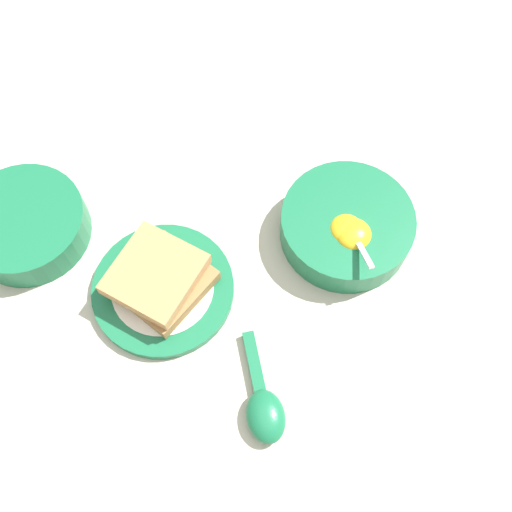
{
  "coord_description": "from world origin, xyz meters",
  "views": [
    {
      "loc": [
        0.04,
        -0.23,
        0.72
      ],
      "look_at": [
        0.07,
        0.1,
        0.02
      ],
      "focal_mm": 42.0,
      "sensor_mm": 36.0,
      "label": 1
    }
  ],
  "objects": [
    {
      "name": "toast_plate",
      "position": [
        -0.05,
        0.07,
        0.01
      ],
      "size": [
        0.18,
        0.18,
        0.01
      ],
      "color": "#196B42",
      "rests_on": "ground_plane"
    },
    {
      "name": "soup_spoon",
      "position": [
        0.06,
        -0.1,
        0.01
      ],
      "size": [
        0.05,
        0.14,
        0.03
      ],
      "color": "#196B42",
      "rests_on": "ground_plane"
    },
    {
      "name": "egg_bowl",
      "position": [
        0.19,
        0.13,
        0.03
      ],
      "size": [
        0.18,
        0.18,
        0.07
      ],
      "color": "#196B42",
      "rests_on": "ground_plane"
    },
    {
      "name": "congee_bowl",
      "position": [
        -0.23,
        0.17,
        0.03
      ],
      "size": [
        0.16,
        0.16,
        0.05
      ],
      "color": "#196B42",
      "rests_on": "ground_plane"
    },
    {
      "name": "ground_plane",
      "position": [
        0.0,
        0.0,
        0.0
      ],
      "size": [
        3.0,
        3.0,
        0.0
      ],
      "primitive_type": "plane",
      "color": "beige"
    },
    {
      "name": "toast_sandwich",
      "position": [
        -0.05,
        0.07,
        0.03
      ],
      "size": [
        0.15,
        0.15,
        0.04
      ],
      "color": "#9E7042",
      "rests_on": "toast_plate"
    }
  ]
}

